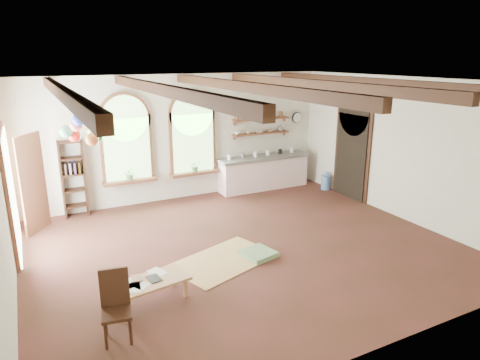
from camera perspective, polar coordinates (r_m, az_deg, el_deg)
floor at (r=8.54m, az=0.45°, el=-8.89°), size 8.00×8.00×0.00m
ceiling_beams at (r=7.75m, az=0.51°, el=12.34°), size 6.20×6.80×0.18m
window_left at (r=10.70m, az=-14.88°, el=4.94°), size 1.30×0.28×2.20m
window_right at (r=11.17m, az=-6.32°, el=5.85°), size 1.30×0.28×2.20m
left_doorway at (r=9.01m, az=-28.29°, el=-1.71°), size 0.10×1.90×2.50m
right_doorway at (r=11.52m, az=14.61°, el=3.04°), size 0.10×1.30×2.40m
kitchen_counter at (r=12.06m, az=3.14°, el=1.07°), size 2.68×0.62×0.94m
wall_shelf_lower at (r=11.98m, az=2.79°, el=6.23°), size 1.70×0.24×0.04m
wall_shelf_upper at (r=11.92m, az=2.81°, el=8.13°), size 1.70×0.24×0.04m
wall_clock at (r=12.65m, az=7.63°, el=8.24°), size 0.32×0.04×0.32m
bookshelf at (r=10.57m, az=-21.34°, el=0.15°), size 0.53×0.32×1.80m
coffee_table at (r=6.80m, az=-12.22°, el=-13.37°), size 1.31×0.75×0.35m
side_chair at (r=6.13m, az=-16.05°, el=-17.57°), size 0.44×0.44×0.96m
floor_mat at (r=8.00m, az=-2.19°, el=-10.66°), size 2.13×1.67×0.02m
floor_cushion at (r=8.15m, az=2.44°, el=-9.81°), size 0.67×0.67×0.10m
water_jug_a at (r=12.60m, az=6.79°, el=0.55°), size 0.29×0.29×0.57m
water_jug_b at (r=12.26m, az=11.38°, el=-0.22°), size 0.27×0.27×0.51m
balloon_cluster at (r=8.51m, az=-20.01°, el=6.47°), size 0.80×0.87×1.15m
table_book at (r=6.87m, az=-14.27°, el=-12.69°), size 0.20×0.26×0.02m
tablet at (r=6.82m, az=-11.39°, el=-12.75°), size 0.21×0.28×0.01m
potted_plant_left at (r=10.77m, az=-14.46°, el=0.77°), size 0.27×0.23×0.30m
potted_plant_right at (r=11.24m, az=-6.00°, el=1.84°), size 0.27×0.23×0.30m
shelf_cup_a at (r=11.62m, az=-0.44°, el=6.28°), size 0.12×0.10×0.10m
shelf_cup_b at (r=11.78m, az=1.09°, el=6.41°), size 0.10×0.10×0.09m
shelf_bowl_a at (r=11.95m, az=2.58°, el=6.44°), size 0.22×0.22×0.05m
shelf_bowl_b at (r=12.12m, az=4.03°, el=6.57°), size 0.20×0.20×0.06m
shelf_vase at (r=12.30m, az=5.45°, el=6.98°), size 0.18×0.18×0.19m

